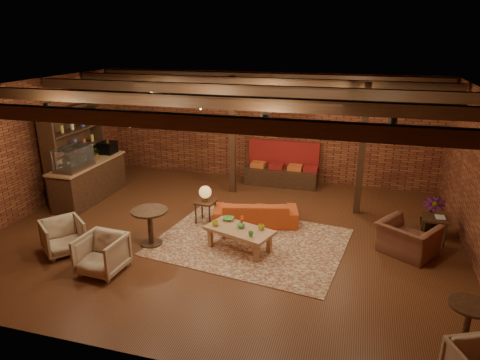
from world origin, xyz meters
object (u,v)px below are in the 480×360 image
(plant_tall, at_px, (437,180))
(side_table_book, at_px, (435,219))
(armchair_a, at_px, (63,235))
(armchair_right, at_px, (408,234))
(coffee_table, at_px, (239,231))
(armchair_b, at_px, (102,252))
(sofa, at_px, (255,212))
(side_table_lamp, at_px, (205,195))
(round_table_right, at_px, (468,318))
(round_table_left, at_px, (150,221))

(plant_tall, bearing_deg, side_table_book, -90.00)
(armchair_a, bearing_deg, armchair_right, -36.41)
(coffee_table, bearing_deg, side_table_book, 20.40)
(armchair_right, bearing_deg, coffee_table, 45.12)
(armchair_a, xyz_separation_m, plant_tall, (7.29, 2.95, 0.89))
(armchair_a, height_order, armchair_b, armchair_b)
(sofa, xyz_separation_m, armchair_b, (-2.24, -2.84, 0.12))
(sofa, relative_size, side_table_lamp, 2.13)
(armchair_a, bearing_deg, round_table_right, -57.82)
(plant_tall, bearing_deg, side_table_lamp, -171.00)
(sofa, bearing_deg, coffee_table, 74.97)
(round_table_left, bearing_deg, round_table_right, -15.47)
(side_table_lamp, bearing_deg, coffee_table, -43.48)
(coffee_table, bearing_deg, round_table_right, -25.88)
(round_table_right, bearing_deg, armchair_right, 102.52)
(side_table_lamp, relative_size, round_table_right, 1.34)
(side_table_lamp, relative_size, side_table_book, 1.53)
(sofa, distance_m, armchair_right, 3.34)
(sofa, distance_m, side_table_book, 3.88)
(coffee_table, distance_m, side_table_book, 4.15)
(armchair_a, distance_m, plant_tall, 7.92)
(sofa, xyz_separation_m, side_table_lamp, (-1.14, -0.24, 0.41))
(round_table_left, distance_m, plant_tall, 6.18)
(side_table_lamp, distance_m, armchair_b, 2.84)
(side_table_lamp, height_order, armchair_a, side_table_lamp)
(round_table_right, bearing_deg, sofa, 140.44)
(armchair_right, bearing_deg, armchair_b, 55.00)
(coffee_table, bearing_deg, sofa, 88.92)
(round_table_left, relative_size, plant_tall, 0.31)
(armchair_a, height_order, armchair_right, armchair_right)
(armchair_b, height_order, plant_tall, plant_tall)
(round_table_left, height_order, armchair_b, armchair_b)
(coffee_table, xyz_separation_m, side_table_book, (3.89, 1.45, 0.11))
(armchair_b, xyz_separation_m, armchair_right, (5.53, 2.27, 0.05))
(coffee_table, bearing_deg, armchair_b, -145.26)
(armchair_a, bearing_deg, armchair_b, -72.26)
(side_table_lamp, xyz_separation_m, side_table_book, (5.01, 0.39, -0.17))
(sofa, relative_size, side_table_book, 3.27)
(side_table_lamp, distance_m, plant_tall, 5.11)
(side_table_lamp, height_order, armchair_b, side_table_lamp)
(armchair_b, relative_size, side_table_book, 1.35)
(sofa, distance_m, round_table_left, 2.48)
(armchair_right, bearing_deg, round_table_left, 43.98)
(round_table_right, bearing_deg, side_table_lamp, 149.52)
(round_table_left, xyz_separation_m, armchair_b, (-0.37, -1.24, -0.13))
(round_table_left, height_order, armchair_right, armchair_right)
(round_table_left, xyz_separation_m, armchair_right, (5.16, 1.03, -0.08))
(coffee_table, bearing_deg, side_table_lamp, 136.52)
(sofa, distance_m, side_table_lamp, 1.24)
(sofa, relative_size, armchair_right, 1.87)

